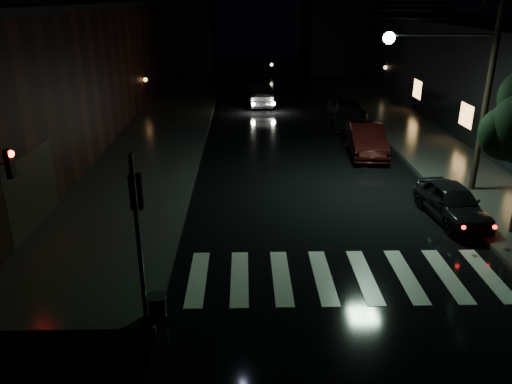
{
  "coord_description": "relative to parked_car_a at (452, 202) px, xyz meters",
  "views": [
    {
      "loc": [
        0.17,
        -11.9,
        7.54
      ],
      "look_at": [
        0.53,
        3.15,
        1.6
      ],
      "focal_mm": 35.0,
      "sensor_mm": 36.0,
      "label": 1
    }
  ],
  "objects": [
    {
      "name": "utility_pole",
      "position": [
        1.23,
        2.59,
        3.94
      ],
      "size": [
        4.92,
        0.44,
        8.0
      ],
      "color": "black",
      "rests_on": "ground"
    },
    {
      "name": "ground",
      "position": [
        -7.6,
        -4.41,
        -0.66
      ],
      "size": [
        120.0,
        120.0,
        0.0
      ],
      "primitive_type": "plane",
      "color": "black",
      "rests_on": "ground"
    },
    {
      "name": "signal_red_facade",
      "position": [
        -14.24,
        -2.41,
        2.39
      ],
      "size": [
        0.54,
        0.28,
        0.85
      ],
      "color": "slate",
      "rests_on": "ground"
    },
    {
      "name": "parked_car_d",
      "position": [
        -0.77,
        15.63,
        -0.02
      ],
      "size": [
        2.31,
        4.67,
        1.27
      ],
      "primitive_type": "imported",
      "rotation": [
        0.0,
        0.0,
        -0.04
      ],
      "color": "black",
      "rests_on": "ground"
    },
    {
      "name": "crosswalk",
      "position": [
        -4.6,
        -3.91,
        -0.65
      ],
      "size": [
        9.0,
        3.0,
        0.01
      ],
      "primitive_type": "cube",
      "color": "beige",
      "rests_on": "ground"
    },
    {
      "name": "oncoming_car",
      "position": [
        -6.35,
        20.22,
        0.11
      ],
      "size": [
        2.02,
        4.78,
        1.53
      ],
      "primitive_type": "imported",
      "rotation": [
        0.0,
        0.0,
        3.23
      ],
      "color": "black",
      "rests_on": "ground"
    },
    {
      "name": "building_far_left",
      "position": [
        -17.6,
        40.59,
        3.34
      ],
      "size": [
        14.0,
        10.0,
        8.0
      ],
      "primitive_type": "cube",
      "color": "black",
      "rests_on": "ground"
    },
    {
      "name": "parked_car_a",
      "position": [
        0.0,
        0.0,
        0.0
      ],
      "size": [
        1.9,
        4.0,
        1.32
      ],
      "primitive_type": "imported",
      "rotation": [
        0.0,
        0.0,
        0.09
      ],
      "color": "black",
      "rests_on": "ground"
    },
    {
      "name": "parked_car_b",
      "position": [
        -1.28,
        7.89,
        0.11
      ],
      "size": [
        2.03,
        4.8,
        1.54
      ],
      "primitive_type": "imported",
      "rotation": [
        0.0,
        0.0,
        -0.09
      ],
      "color": "black",
      "rests_on": "ground"
    },
    {
      "name": "sidewalk_right",
      "position": [
        2.4,
        9.59,
        -0.59
      ],
      "size": [
        4.0,
        44.0,
        0.15
      ],
      "primitive_type": "cube",
      "color": "#282826",
      "rests_on": "ground"
    },
    {
      "name": "building_far_right",
      "position": [
        6.4,
        40.59,
        2.84
      ],
      "size": [
        14.0,
        10.0,
        7.0
      ],
      "primitive_type": "cube",
      "color": "black",
      "rests_on": "ground"
    },
    {
      "name": "building_left",
      "position": [
        -19.6,
        11.59,
        2.84
      ],
      "size": [
        10.0,
        36.0,
        7.0
      ],
      "primitive_type": "cube",
      "color": "black",
      "rests_on": "ground"
    },
    {
      "name": "signal_pole_corner",
      "position": [
        -9.74,
        -5.87,
        0.88
      ],
      "size": [
        0.68,
        0.61,
        4.2
      ],
      "color": "slate",
      "rests_on": "ground"
    },
    {
      "name": "parked_car_c",
      "position": [
        -1.12,
        13.55,
        -0.01
      ],
      "size": [
        2.22,
        4.62,
        1.3
      ],
      "primitive_type": "imported",
      "rotation": [
        0.0,
        0.0,
        -0.09
      ],
      "color": "black",
      "rests_on": "ground"
    },
    {
      "name": "sidewalk_left",
      "position": [
        -12.6,
        9.59,
        -0.59
      ],
      "size": [
        6.0,
        44.0,
        0.15
      ],
      "primitive_type": "cube",
      "color": "#282826",
      "rests_on": "ground"
    }
  ]
}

